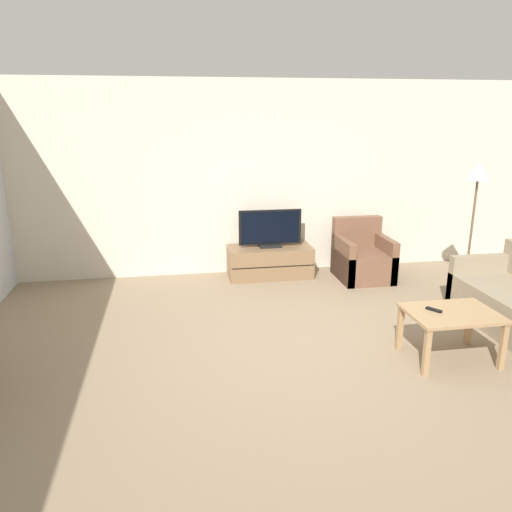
# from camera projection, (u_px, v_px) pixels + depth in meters

# --- Properties ---
(ground_plane) EXTENTS (24.00, 24.00, 0.00)m
(ground_plane) POSITION_uv_depth(u_px,v_px,m) (294.00, 356.00, 4.79)
(ground_plane) COLOR #89755B
(wall_back) EXTENTS (12.00, 0.06, 2.70)m
(wall_back) POSITION_uv_depth(u_px,v_px,m) (249.00, 179.00, 7.02)
(wall_back) COLOR beige
(wall_back) RESTS_ON ground
(tv_stand) EXTENTS (1.17, 0.52, 0.43)m
(tv_stand) POSITION_uv_depth(u_px,v_px,m) (270.00, 262.00, 7.07)
(tv_stand) COLOR brown
(tv_stand) RESTS_ON ground
(tv) EXTENTS (0.88, 0.18, 0.53)m
(tv) POSITION_uv_depth(u_px,v_px,m) (270.00, 230.00, 6.94)
(tv) COLOR black
(tv) RESTS_ON tv_stand
(armchair) EXTENTS (0.70, 0.76, 0.83)m
(armchair) POSITION_uv_depth(u_px,v_px,m) (362.00, 259.00, 6.98)
(armchair) COLOR brown
(armchair) RESTS_ON ground
(coffee_table) EXTENTS (0.82, 0.61, 0.48)m
(coffee_table) POSITION_uv_depth(u_px,v_px,m) (451.00, 319.00, 4.63)
(coffee_table) COLOR #A37F56
(coffee_table) RESTS_ON ground
(remote) EXTENTS (0.12, 0.15, 0.02)m
(remote) POSITION_uv_depth(u_px,v_px,m) (434.00, 310.00, 4.63)
(remote) COLOR black
(remote) RESTS_ON coffee_table
(floor_lamp) EXTENTS (0.31, 0.31, 1.70)m
(floor_lamp) POSITION_uv_depth(u_px,v_px,m) (477.00, 181.00, 5.96)
(floor_lamp) COLOR black
(floor_lamp) RESTS_ON ground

